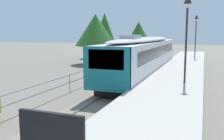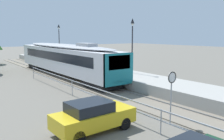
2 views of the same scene
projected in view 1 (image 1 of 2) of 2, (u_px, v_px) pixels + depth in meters
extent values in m
plane|color=#6B665B|center=(81.00, 90.00, 17.97)|extent=(160.00, 160.00, 0.00)
cube|color=slate|center=(121.00, 93.00, 16.95)|extent=(3.20, 60.00, 0.06)
cube|color=slate|center=(111.00, 91.00, 17.18)|extent=(0.08, 60.00, 0.08)
cube|color=slate|center=(131.00, 92.00, 16.69)|extent=(0.08, 60.00, 0.08)
cube|color=silver|center=(145.00, 55.00, 23.52)|extent=(2.80, 20.14, 2.55)
cube|color=#19757F|center=(107.00, 69.00, 14.25)|extent=(2.80, 0.24, 2.55)
cube|color=black|center=(106.00, 59.00, 14.09)|extent=(2.13, 0.08, 1.12)
cube|color=black|center=(145.00, 51.00, 23.46)|extent=(2.82, 16.92, 0.92)
ellipsoid|color=#A8AAAF|center=(146.00, 39.00, 23.31)|extent=(2.69, 19.33, 0.44)
cube|color=#A8AAAF|center=(131.00, 37.00, 18.59)|extent=(1.10, 2.20, 0.36)
cube|color=#EAE5C6|center=(106.00, 87.00, 14.32)|extent=(1.00, 0.10, 0.20)
cube|color=black|center=(119.00, 88.00, 16.61)|extent=(2.24, 3.20, 0.55)
cube|color=black|center=(159.00, 63.00, 30.87)|extent=(2.24, 3.20, 0.55)
cube|color=#A8A59E|center=(170.00, 90.00, 15.79)|extent=(3.90, 60.00, 0.90)
cylinder|color=#232328|center=(186.00, 46.00, 15.52)|extent=(0.12, 0.12, 4.60)
sphere|color=silver|center=(188.00, 5.00, 15.17)|extent=(0.24, 0.24, 0.24)
cylinder|color=#232328|center=(195.00, 40.00, 31.45)|extent=(0.12, 0.12, 4.60)
pyramid|color=#232328|center=(197.00, 17.00, 31.05)|extent=(0.34, 0.34, 0.50)
sphere|color=silver|center=(196.00, 20.00, 31.10)|extent=(0.24, 0.24, 0.24)
cube|color=black|center=(51.00, 139.00, 4.14)|extent=(1.20, 0.08, 0.90)
cylinder|color=#9EA0A5|center=(70.00, 83.00, 17.05)|extent=(0.06, 0.06, 1.25)
cylinder|color=#9EA0A5|center=(114.00, 67.00, 25.42)|extent=(0.06, 0.06, 1.25)
cylinder|color=brown|center=(94.00, 52.00, 40.82)|extent=(0.36, 0.36, 1.89)
cone|color=#286023|center=(93.00, 33.00, 40.36)|extent=(3.63, 3.63, 4.48)
cylinder|color=brown|center=(138.00, 51.00, 40.90)|extent=(0.36, 0.36, 2.30)
cone|color=#286023|center=(139.00, 33.00, 40.48)|extent=(4.11, 4.11, 3.53)
cylinder|color=brown|center=(96.00, 55.00, 32.95)|extent=(0.36, 0.36, 2.39)
cone|color=#286023|center=(96.00, 30.00, 32.49)|extent=(5.35, 5.35, 4.07)
cylinder|color=brown|center=(105.00, 54.00, 38.55)|extent=(0.36, 0.36, 1.72)
cone|color=#286023|center=(105.00, 31.00, 38.05)|extent=(3.95, 3.95, 5.31)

